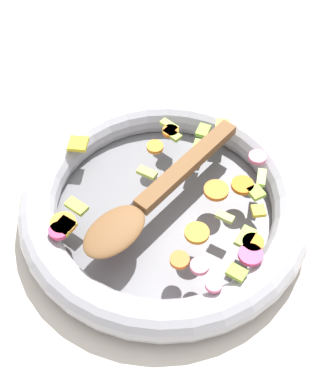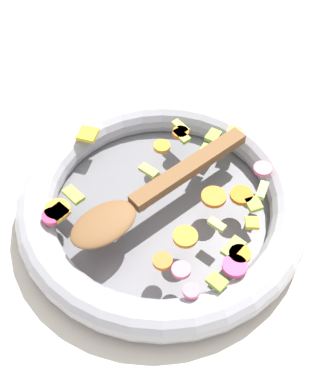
{
  "view_description": "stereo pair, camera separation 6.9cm",
  "coord_description": "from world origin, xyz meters",
  "views": [
    {
      "loc": [
        0.42,
        -0.07,
        0.59
      ],
      "look_at": [
        0.0,
        0.0,
        0.05
      ],
      "focal_mm": 50.0,
      "sensor_mm": 36.0,
      "label": 1
    },
    {
      "loc": [
        0.43,
        -0.0,
        0.59
      ],
      "look_at": [
        0.0,
        0.0,
        0.05
      ],
      "focal_mm": 50.0,
      "sensor_mm": 36.0,
      "label": 2
    }
  ],
  "objects": [
    {
      "name": "ground_plane",
      "position": [
        0.0,
        0.0,
        0.0
      ],
      "size": [
        4.0,
        4.0,
        0.0
      ],
      "primitive_type": "plane",
      "color": "beige"
    },
    {
      "name": "skillet",
      "position": [
        0.0,
        0.0,
        0.02
      ],
      "size": [
        0.39,
        0.39,
        0.05
      ],
      "color": "slate",
      "rests_on": "ground_plane"
    },
    {
      "name": "chopped_vegetables",
      "position": [
        0.02,
        0.01,
        0.05
      ],
      "size": [
        0.28,
        0.3,
        0.01
      ],
      "color": "orange",
      "rests_on": "skillet"
    },
    {
      "name": "wooden_spoon",
      "position": [
        0.02,
        -0.02,
        0.06
      ],
      "size": [
        0.21,
        0.24,
        0.01
      ],
      "color": "brown",
      "rests_on": "chopped_vegetables"
    }
  ]
}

